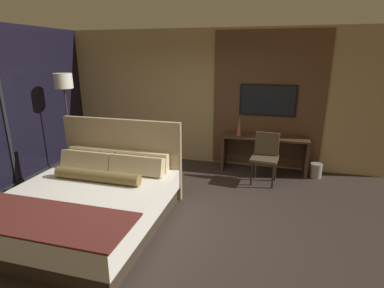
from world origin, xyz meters
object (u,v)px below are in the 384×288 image
Objects in this scene: desk at (264,147)px; desk_chair at (266,153)px; book at (274,136)px; waste_bin at (316,170)px; bed at (90,201)px; floor_lamp at (64,89)px; vase_tall at (239,126)px; tv at (268,100)px.

desk is 1.82× the size of desk_chair.
book is at bearing -8.25° from desk.
book reaches higher than desk.
waste_bin is at bearing 31.64° from desk_chair.
bed is 2.57m from floor_lamp.
floor_lamp is at bearing -169.03° from waste_bin.
vase_tall reaches higher than desk.
tv is 3.94m from floor_lamp.
waste_bin is at bearing -4.55° from book.
tv reaches higher than vase_tall.
bed is 8.10× the size of waste_bin.
desk_chair is (0.04, -0.54, 0.06)m from desk.
tv is 1.13m from desk_chair.
bed is 4.16m from waste_bin.
desk_chair reaches higher than waste_bin.
floor_lamp is (-3.79, -0.47, 1.09)m from desk_chair.
floor_lamp is at bearing -164.89° from desk.
vase_tall reaches higher than waste_bin.
desk is 1.53× the size of tv.
bed is at bearing -132.91° from book.
tv is at bearing 99.72° from desk_chair.
floor_lamp is at bearing -162.25° from tv.
book is (0.17, -0.21, -0.67)m from tv.
waste_bin is (0.96, 0.45, -0.42)m from desk_chair.
waste_bin is (4.75, 0.92, -1.51)m from floor_lamp.
bed is 2.46× the size of desk_chair.
book is (0.68, 0.08, -0.17)m from vase_tall.
desk is 1.07m from waste_bin.
floor_lamp is 5.25× the size of vase_tall.
vase_tall is 1.33× the size of waste_bin.
waste_bin is (1.00, -0.28, -1.28)m from tv.
waste_bin is (3.27, 2.56, -0.19)m from bed.
desk is at bearing 49.38° from bed.
book is at bearing 14.15° from floor_lamp.
bed reaches higher than desk_chair.
bed is 1.35× the size of desk.
desk_chair is 1.14m from waste_bin.
bed is 3.61m from book.
bed is at bearing -47.93° from floor_lamp.
desk is 0.94m from tv.
bed reaches higher than waste_bin.
floor_lamp is 5.07m from waste_bin.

